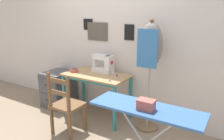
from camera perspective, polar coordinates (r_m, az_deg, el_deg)
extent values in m
plane|color=gray|center=(3.55, -6.61, -13.64)|extent=(14.00, 14.00, 0.00)
cube|color=silver|center=(3.67, -0.98, 8.39)|extent=(10.00, 0.05, 2.55)
cube|color=brown|center=(3.74, -3.83, 9.99)|extent=(0.40, 0.02, 0.30)
cube|color=black|center=(3.85, -6.27, 11.77)|extent=(0.19, 0.01, 0.18)
cube|color=black|center=(3.43, 4.51, 9.78)|extent=(0.17, 0.01, 0.24)
cube|color=tan|center=(3.49, -4.06, -1.31)|extent=(1.05, 0.58, 0.02)
cube|color=teal|center=(3.31, -6.54, -2.88)|extent=(0.97, 0.03, 0.04)
cube|color=teal|center=(3.73, -12.33, -6.51)|extent=(0.04, 0.04, 0.71)
cube|color=teal|center=(3.18, 0.67, -10.05)|extent=(0.04, 0.04, 0.71)
cube|color=teal|center=(4.07, -7.51, -4.40)|extent=(0.04, 0.04, 0.71)
cube|color=teal|center=(3.58, 4.79, -7.14)|extent=(0.04, 0.04, 0.71)
cube|color=white|center=(3.58, -2.38, 0.02)|extent=(0.33, 0.19, 0.08)
cube|color=white|center=(3.49, -0.78, 2.05)|extent=(0.09, 0.16, 0.21)
cube|color=white|center=(3.55, -2.72, 3.42)|extent=(0.28, 0.14, 0.07)
cube|color=white|center=(3.64, -4.31, 2.00)|extent=(0.04, 0.10, 0.14)
cylinder|color=#B22D2D|center=(3.46, -0.04, 1.95)|extent=(0.02, 0.06, 0.06)
cylinder|color=#99999E|center=(3.46, -0.79, 3.93)|extent=(0.01, 0.01, 0.02)
cylinder|color=#B25647|center=(3.65, -9.84, -0.12)|extent=(0.13, 0.13, 0.05)
cylinder|color=brown|center=(3.65, -9.86, 0.24)|extent=(0.10, 0.10, 0.01)
cube|color=silver|center=(3.10, 0.12, -3.12)|extent=(0.09, 0.03, 0.00)
cube|color=silver|center=(3.09, -0.06, -3.17)|extent=(0.08, 0.06, 0.00)
torus|color=black|center=(3.14, -0.65, -2.87)|extent=(0.03, 0.03, 0.01)
torus|color=black|center=(3.14, -0.58, -2.86)|extent=(0.03, 0.03, 0.01)
cylinder|color=silver|center=(3.45, 0.15, -0.92)|extent=(0.03, 0.03, 0.04)
cylinder|color=beige|center=(3.44, 0.15, -0.63)|extent=(0.04, 0.04, 0.00)
cylinder|color=beige|center=(3.45, 0.15, -1.21)|extent=(0.04, 0.04, 0.00)
cylinder|color=silver|center=(3.40, 0.80, -1.13)|extent=(0.03, 0.03, 0.04)
cylinder|color=beige|center=(3.40, 0.80, -0.83)|extent=(0.04, 0.04, 0.00)
cylinder|color=beige|center=(3.41, 0.80, -1.43)|extent=(0.04, 0.04, 0.00)
cylinder|color=purple|center=(3.35, 1.30, -1.39)|extent=(0.03, 0.03, 0.04)
cylinder|color=beige|center=(3.34, 1.30, -1.08)|extent=(0.04, 0.04, 0.00)
cylinder|color=beige|center=(3.35, 1.30, -1.71)|extent=(0.04, 0.04, 0.00)
cube|color=brown|center=(3.19, -11.47, -9.00)|extent=(0.40, 0.38, 0.04)
cube|color=brown|center=(3.49, -11.56, -10.74)|extent=(0.04, 0.04, 0.40)
cube|color=brown|center=(3.29, -7.11, -12.24)|extent=(0.04, 0.04, 0.40)
cube|color=brown|center=(3.30, -15.42, -12.66)|extent=(0.04, 0.04, 0.40)
cube|color=brown|center=(3.08, -10.93, -14.45)|extent=(0.04, 0.04, 0.40)
cube|color=brown|center=(3.11, -16.03, -4.81)|extent=(0.04, 0.04, 0.48)
cube|color=brown|center=(2.88, -11.40, -6.12)|extent=(0.04, 0.04, 0.48)
cube|color=brown|center=(2.94, -13.98, -2.81)|extent=(0.34, 0.02, 0.06)
cube|color=brown|center=(3.00, -13.78, -5.87)|extent=(0.34, 0.02, 0.06)
cube|color=#4C4C51|center=(4.17, -13.93, -4.74)|extent=(0.45, 0.50, 0.64)
cube|color=#46464B|center=(3.97, -16.66, -3.84)|extent=(0.41, 0.01, 0.23)
cube|color=#333338|center=(3.96, -16.77, -3.88)|extent=(0.10, 0.01, 0.02)
cube|color=#46464B|center=(4.06, -16.37, -7.59)|extent=(0.41, 0.01, 0.23)
cube|color=#333338|center=(4.06, -16.47, -7.63)|extent=(0.10, 0.01, 0.02)
cylinder|color=#846647|center=(3.46, 9.12, -14.35)|extent=(0.32, 0.32, 0.03)
cylinder|color=#ADA89E|center=(3.24, 9.50, -6.32)|extent=(0.03, 0.03, 1.01)
ellipsoid|color=gray|center=(3.05, 10.08, 6.39)|extent=(0.34, 0.24, 0.62)
sphere|color=brown|center=(3.02, 10.37, 12.51)|extent=(0.06, 0.06, 0.06)
cube|color=teal|center=(2.94, 9.14, 5.49)|extent=(0.29, 0.01, 0.52)
cube|color=#3D6BAD|center=(2.17, 8.95, -9.90)|extent=(1.11, 0.37, 0.02)
cube|color=#AD564C|center=(2.10, 8.88, -9.03)|extent=(0.16, 0.11, 0.09)
cube|color=#BE5F54|center=(2.08, 8.93, -7.79)|extent=(0.16, 0.12, 0.01)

